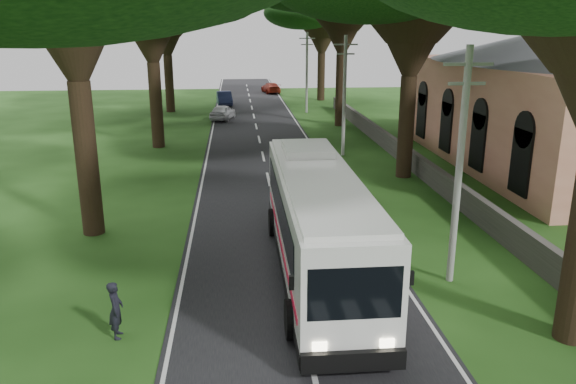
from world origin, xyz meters
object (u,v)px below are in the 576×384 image
church (558,88)px  coach_bus (318,220)px  pole_far (307,71)px  distant_car_b (224,98)px  distant_car_c (271,88)px  pole_mid (344,94)px  pedestrian (116,310)px  pole_near (460,164)px  distant_car_a (223,112)px

church → coach_bus: church is taller
pole_far → distant_car_b: (-8.50, 6.60, -3.41)m
pole_far → distant_car_b: 11.29m
distant_car_b → distant_car_c: size_ratio=0.97×
church → pole_far: bearing=116.8°
distant_car_c → pole_mid: bearing=84.5°
pole_mid → pedestrian: size_ratio=4.70×
pole_near → pole_far: (0.00, 40.00, 0.00)m
distant_car_c → pedestrian: bearing=73.0°
church → pole_far: (-12.36, 24.45, -0.73)m
pole_mid → distant_car_b: 28.13m
pole_mid → coach_bus: 19.61m
pole_near → pole_mid: same height
coach_bus → pole_mid: bearing=76.8°
pole_near → pole_far: bearing=90.0°
pedestrian → distant_car_c: bearing=-11.3°
church → pole_far: size_ratio=3.00×
coach_bus → distant_car_b: (-3.96, 45.55, -1.24)m
pole_mid → pedestrian: pole_mid is taller
distant_car_c → pole_near: bearing=83.2°
pole_near → pedestrian: (-10.82, -2.72, -3.33)m
pole_near → distant_car_c: (-2.50, 58.00, -3.48)m
distant_car_a → coach_bus: bearing=110.8°
pole_near → distant_car_b: pole_near is taller
distant_car_b → pedestrian: (-2.32, -49.31, 0.08)m
distant_car_b → distant_car_c: 12.89m
distant_car_c → pedestrian: (-8.32, -60.72, 0.15)m
church → pole_near: (-12.36, -15.55, -0.73)m
church → pole_near: bearing=-128.5°
distant_car_b → pole_mid: bearing=-77.1°
church → pole_near: size_ratio=3.00×
pole_far → distant_car_a: 9.98m
church → pole_mid: (-12.36, 4.45, -0.73)m
pole_near → distant_car_b: size_ratio=1.77×
pole_far → coach_bus: bearing=-96.6°
pole_far → pedestrian: size_ratio=4.70×
pedestrian → distant_car_a: bearing=-6.9°
pole_near → distant_car_a: bearing=103.3°
church → distant_car_b: bearing=123.9°
pedestrian → pole_mid: bearing=-29.0°
pole_far → distant_car_c: bearing=97.9°
distant_car_b → church: bearing=-61.0°
pole_far → coach_bus: size_ratio=0.63×
distant_car_a → distant_car_c: size_ratio=0.91×
coach_bus → distant_car_b: size_ratio=2.82×
church → pole_near: 19.88m
pole_near → coach_bus: 5.13m
distant_car_a → pole_near: bearing=117.6°
pole_far → distant_car_c: 18.51m
pole_far → distant_car_a: bearing=-155.0°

